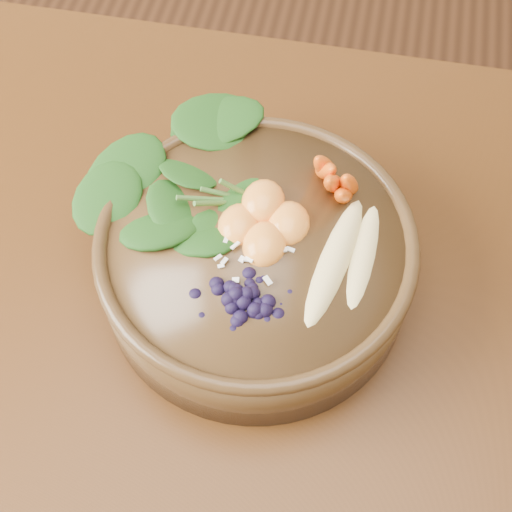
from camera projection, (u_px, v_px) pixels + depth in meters
The scene contains 8 objects.
dining_table at pixel (232, 465), 0.64m from camera, with size 1.60×0.90×0.75m.
stoneware_bowl at pixel (256, 262), 0.60m from camera, with size 0.26×0.26×0.07m, color #3D2A17.
kale_heap at pixel (227, 162), 0.59m from camera, with size 0.17×0.15×0.04m, color #1B4712, non-canonical shape.
carrot_cluster at pixel (337, 158), 0.57m from camera, with size 0.05×0.05×0.07m, color #E65711, non-canonical shape.
banana_halves at pixel (351, 249), 0.55m from camera, with size 0.06×0.15×0.03m.
mandarin_cluster at pixel (264, 214), 0.57m from camera, with size 0.08×0.08×0.03m, color orange, non-canonical shape.
blueberry_pile at pixel (239, 286), 0.53m from camera, with size 0.12×0.09×0.04m, color black, non-canonical shape.
coconut_flakes at pixel (252, 256), 0.56m from camera, with size 0.08×0.06×0.01m, color white, non-canonical shape.
Camera 1 is at (0.06, -0.17, 1.30)m, focal length 50.00 mm.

